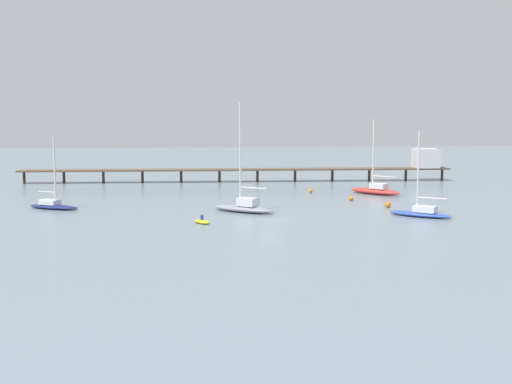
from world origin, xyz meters
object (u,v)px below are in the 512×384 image
at_px(pier, 319,165).
at_px(sailboat_red, 375,190).
at_px(sailboat_blue, 421,212).
at_px(mooring_buoy_inner, 311,191).
at_px(sailboat_gray, 244,206).
at_px(mooring_buoy_outer, 388,205).
at_px(sailboat_navy, 53,204).
at_px(mooring_buoy_far, 351,198).
at_px(dinghy_yellow, 202,221).

relative_size(pier, sailboat_red, 6.86).
distance_m(sailboat_blue, sailboat_red, 23.15).
xyz_separation_m(sailboat_red, mooring_buoy_inner, (-9.93, 2.93, -0.44)).
xyz_separation_m(sailboat_gray, sailboat_red, (22.62, 16.83, -0.05)).
xyz_separation_m(sailboat_red, mooring_buoy_outer, (-2.89, -14.95, -0.36)).
relative_size(sailboat_navy, sailboat_blue, 0.94).
height_order(mooring_buoy_far, mooring_buoy_outer, mooring_buoy_outer).
distance_m(sailboat_red, mooring_buoy_far, 9.36).
relative_size(sailboat_gray, mooring_buoy_inner, 21.94).
bearing_deg(sailboat_blue, sailboat_navy, 165.33).
bearing_deg(sailboat_gray, sailboat_navy, 166.89).
bearing_deg(sailboat_red, dinghy_yellow, -138.62).
xyz_separation_m(pier, mooring_buoy_inner, (-5.52, -18.93, -2.86)).
relative_size(mooring_buoy_far, mooring_buoy_outer, 0.82).
relative_size(pier, sailboat_navy, 8.38).
distance_m(sailboat_gray, mooring_buoy_outer, 19.83).
relative_size(sailboat_blue, mooring_buoy_inner, 16.37).
xyz_separation_m(sailboat_gray, mooring_buoy_outer, (19.73, 1.88, -0.40)).
distance_m(mooring_buoy_far, mooring_buoy_outer, 8.28).
distance_m(sailboat_navy, sailboat_red, 48.96).
bearing_deg(pier, sailboat_gray, -115.21).
bearing_deg(pier, mooring_buoy_far, -92.96).
bearing_deg(dinghy_yellow, mooring_buoy_far, 38.30).
relative_size(mooring_buoy_far, mooring_buoy_inner, 1.03).
distance_m(sailboat_gray, sailboat_red, 28.20).
relative_size(mooring_buoy_inner, mooring_buoy_outer, 0.79).
xyz_separation_m(dinghy_yellow, mooring_buoy_far, (22.32, 17.63, 0.12)).
height_order(sailboat_blue, dinghy_yellow, sailboat_blue).
bearing_deg(sailboat_blue, sailboat_red, 86.50).
relative_size(sailboat_gray, mooring_buoy_outer, 17.42).
xyz_separation_m(mooring_buoy_inner, mooring_buoy_outer, (7.04, -17.88, 0.08)).
height_order(pier, dinghy_yellow, pier).
xyz_separation_m(pier, sailboat_gray, (-18.21, -38.69, -2.37)).
height_order(sailboat_blue, mooring_buoy_inner, sailboat_blue).
relative_size(pier, mooring_buoy_far, 124.91).
distance_m(sailboat_navy, dinghy_yellow, 23.92).
bearing_deg(mooring_buoy_inner, sailboat_navy, -159.77).
xyz_separation_m(pier, dinghy_yellow, (-23.82, -46.73, -2.97)).
bearing_deg(sailboat_blue, mooring_buoy_far, 105.82).
bearing_deg(sailboat_gray, sailboat_blue, -16.47).
height_order(sailboat_navy, mooring_buoy_outer, sailboat_navy).
relative_size(sailboat_navy, dinghy_yellow, 3.25).
distance_m(sailboat_gray, sailboat_navy, 25.76).
distance_m(sailboat_navy, sailboat_blue, 47.85).
distance_m(sailboat_blue, mooring_buoy_far, 16.49).
xyz_separation_m(sailboat_blue, mooring_buoy_outer, (-1.47, 8.15, -0.23)).
distance_m(pier, sailboat_blue, 45.13).
bearing_deg(mooring_buoy_inner, mooring_buoy_outer, -68.50).
bearing_deg(sailboat_navy, sailboat_red, 12.97).
xyz_separation_m(mooring_buoy_far, mooring_buoy_outer, (3.02, -7.71, 0.07)).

